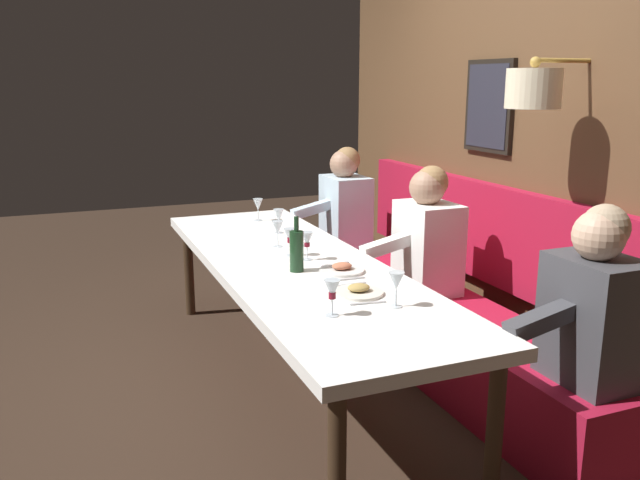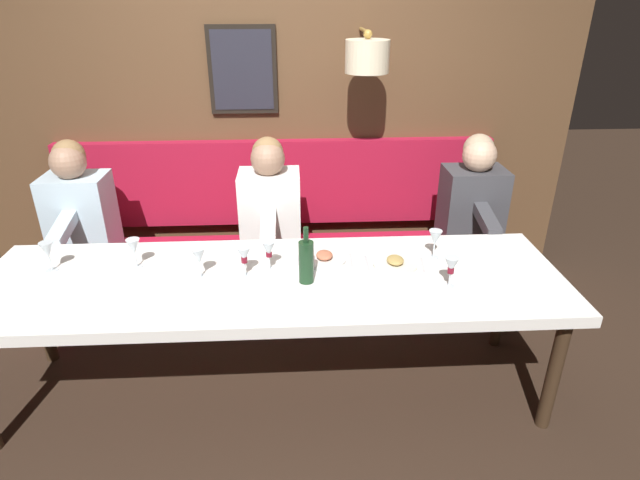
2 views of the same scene
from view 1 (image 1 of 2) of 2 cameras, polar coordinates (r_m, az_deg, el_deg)
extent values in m
plane|color=#332319|center=(3.96, -2.07, -12.28)|extent=(12.00, 12.00, 0.00)
cube|color=white|center=(3.71, -2.17, -2.37)|extent=(0.90, 3.01, 0.06)
cylinder|color=#352416|center=(2.55, 1.48, -19.55)|extent=(0.07, 0.07, 0.68)
cylinder|color=#352416|center=(5.03, -11.38, -2.69)|extent=(0.07, 0.07, 0.68)
cylinder|color=#352416|center=(2.86, 14.99, -16.04)|extent=(0.07, 0.07, 0.68)
cylinder|color=#352416|center=(5.20, -3.78, -1.91)|extent=(0.07, 0.07, 0.68)
cube|color=maroon|center=(4.23, 9.39, -7.40)|extent=(0.52, 3.21, 0.45)
cube|color=brown|center=(4.31, 16.85, 9.32)|extent=(0.10, 4.41, 2.90)
cube|color=maroon|center=(4.35, 15.31, 0.37)|extent=(0.10, 3.21, 0.64)
cube|color=black|center=(4.43, 14.59, 11.25)|extent=(0.04, 0.47, 0.59)
cube|color=#23232D|center=(4.41, 14.38, 11.25)|extent=(0.01, 0.41, 0.53)
cylinder|color=#A37F38|center=(3.69, 20.47, 14.48)|extent=(0.35, 0.02, 0.02)
cylinder|color=beige|center=(3.58, 18.15, 12.46)|extent=(0.28, 0.28, 0.20)
sphere|color=#A37F38|center=(3.58, 18.31, 14.54)|extent=(0.06, 0.06, 0.06)
cube|color=#3D3D42|center=(3.08, 22.79, -6.49)|extent=(0.30, 0.40, 0.56)
sphere|color=#D1A889|center=(2.96, 23.19, 0.36)|extent=(0.22, 0.22, 0.22)
sphere|color=tan|center=(2.98, 23.65, 0.98)|extent=(0.20, 0.20, 0.20)
cube|color=#3D3D42|center=(2.88, 18.71, -6.69)|extent=(0.33, 0.09, 0.14)
cube|color=white|center=(4.11, 9.39, -0.65)|extent=(0.30, 0.40, 0.56)
sphere|color=#A37A60|center=(4.03, 9.35, 4.56)|extent=(0.22, 0.22, 0.22)
sphere|color=#937047|center=(4.04, 9.73, 5.01)|extent=(0.20, 0.20, 0.20)
cube|color=white|center=(3.96, 5.82, -0.49)|extent=(0.33, 0.09, 0.14)
cube|color=silver|center=(5.19, 2.25, 2.51)|extent=(0.30, 0.40, 0.56)
sphere|color=#A37A60|center=(5.12, 2.09, 6.66)|extent=(0.22, 0.22, 0.22)
sphere|color=#937047|center=(5.13, 2.40, 7.01)|extent=(0.20, 0.20, 0.20)
cube|color=silver|center=(5.07, -0.74, 2.71)|extent=(0.33, 0.09, 0.14)
cylinder|color=silver|center=(3.51, 1.93, -2.68)|extent=(0.24, 0.24, 0.01)
ellipsoid|color=#B76647|center=(3.50, 1.93, -2.28)|extent=(0.11, 0.09, 0.04)
cube|color=silver|center=(3.37, 2.62, -3.42)|extent=(0.17, 0.02, 0.01)
cube|color=silver|center=(3.64, 1.29, -2.10)|extent=(0.18, 0.04, 0.01)
cylinder|color=silver|center=(3.15, 3.39, -4.61)|extent=(0.24, 0.24, 0.01)
ellipsoid|color=#AD8E4C|center=(3.14, 3.39, -4.17)|extent=(0.11, 0.09, 0.04)
cube|color=silver|center=(3.02, 4.23, -5.52)|extent=(0.17, 0.04, 0.01)
cube|color=silver|center=(3.28, 2.62, -3.89)|extent=(0.18, 0.02, 0.01)
cylinder|color=silver|center=(4.81, -5.41, 1.71)|extent=(0.06, 0.06, 0.00)
cylinder|color=silver|center=(4.80, -5.42, 2.17)|extent=(0.01, 0.01, 0.07)
cone|color=silver|center=(4.79, -5.44, 3.11)|extent=(0.07, 0.07, 0.08)
cylinder|color=silver|center=(4.04, -3.70, -0.58)|extent=(0.06, 0.06, 0.00)
cylinder|color=silver|center=(4.03, -3.70, -0.03)|extent=(0.01, 0.01, 0.07)
cone|color=silver|center=(4.01, -3.72, 1.08)|extent=(0.07, 0.07, 0.08)
cylinder|color=silver|center=(3.74, -1.13, -1.72)|extent=(0.06, 0.06, 0.00)
cylinder|color=silver|center=(3.73, -1.14, -1.14)|extent=(0.01, 0.01, 0.07)
cone|color=silver|center=(3.71, -1.14, 0.06)|extent=(0.07, 0.07, 0.08)
cylinder|color=maroon|center=(3.72, -1.14, -0.41)|extent=(0.03, 0.03, 0.02)
cylinder|color=silver|center=(3.83, -2.62, -1.35)|extent=(0.06, 0.06, 0.00)
cylinder|color=silver|center=(3.82, -2.63, -0.78)|extent=(0.01, 0.01, 0.07)
cone|color=silver|center=(3.80, -2.64, 0.39)|extent=(0.07, 0.07, 0.08)
cylinder|color=maroon|center=(3.81, -2.64, 0.00)|extent=(0.03, 0.03, 0.03)
cylinder|color=silver|center=(3.00, 6.63, -5.78)|extent=(0.06, 0.06, 0.00)
cylinder|color=silver|center=(2.98, 6.65, -5.06)|extent=(0.01, 0.01, 0.07)
cone|color=silver|center=(2.96, 6.69, -3.59)|extent=(0.07, 0.07, 0.08)
cylinder|color=silver|center=(4.41, -3.61, 0.64)|extent=(0.06, 0.06, 0.00)
cylinder|color=silver|center=(4.40, -3.62, 1.14)|extent=(0.01, 0.01, 0.07)
cone|color=silver|center=(4.38, -3.63, 2.16)|extent=(0.07, 0.07, 0.08)
cylinder|color=silver|center=(2.87, 1.06, -6.59)|extent=(0.06, 0.06, 0.00)
cylinder|color=silver|center=(2.85, 1.07, -5.85)|extent=(0.01, 0.01, 0.07)
cone|color=silver|center=(2.83, 1.07, -4.32)|extent=(0.07, 0.07, 0.08)
cylinder|color=maroon|center=(2.84, 1.07, -4.86)|extent=(0.03, 0.03, 0.03)
cylinder|color=#19381E|center=(3.49, -2.06, -1.00)|extent=(0.08, 0.08, 0.22)
cylinder|color=#19381E|center=(3.46, -2.08, 1.40)|extent=(0.03, 0.03, 0.08)
camera|label=2|loc=(3.44, -42.76, 15.60)|focal=28.95mm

